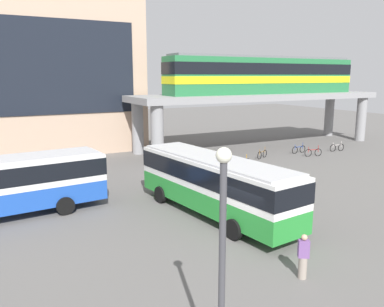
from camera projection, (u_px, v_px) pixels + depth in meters
name	position (u px, v px, depth m)	size (l,w,h in m)	color
ground_plane	(163.00, 187.00, 26.65)	(120.00, 120.00, 0.00)	#605E5B
elevated_platform	(260.00, 102.00, 41.15)	(27.98, 6.38, 5.60)	gray
train	(265.00, 74.00, 40.81)	(22.13, 2.96, 3.84)	#26723F
bus_main	(214.00, 180.00, 20.96)	(3.87, 11.27, 3.22)	#268C33
bicycle_blue	(299.00, 149.00, 38.41)	(1.79, 0.17, 1.04)	black
bicycle_brown	(262.00, 154.00, 36.04)	(1.65, 0.80, 1.04)	black
bicycle_silver	(337.00, 148.00, 39.47)	(1.79, 0.23, 1.04)	black
bicycle_red	(313.00, 152.00, 36.94)	(1.76, 0.47, 1.04)	black
bicycle_green	(211.00, 159.00, 33.89)	(1.79, 0.13, 1.04)	black
bicycle_orange	(241.00, 162.00, 32.67)	(1.75, 0.50, 1.04)	black
pedestrian_at_kerb	(303.00, 258.00, 14.57)	(0.48, 0.43, 1.74)	gray
lamp_post	(222.00, 251.00, 8.96)	(0.36, 0.36, 5.93)	#3F3F44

